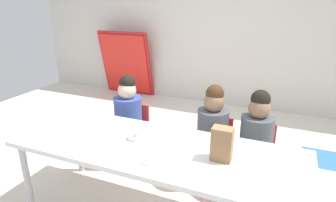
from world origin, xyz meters
The scene contains 11 objects.
ground_plane centered at (0.00, -0.01, -0.01)m, with size 6.66×4.41×0.02m.
back_wall centered at (0.00, 2.20, 1.36)m, with size 6.66×0.10×2.73m, color beige.
craft_table centered at (0.11, -0.56, 0.56)m, with size 2.05×0.72×0.61m.
seated_child_near_camera centered at (-0.46, 0.03, 0.55)m, with size 0.32×0.31×0.92m.
seated_child_middle_seat centered at (0.36, 0.03, 0.55)m, with size 0.34×0.34×0.92m.
seated_child_far_right centered at (0.72, 0.03, 0.55)m, with size 0.32×0.31×0.92m.
folded_activity_table centered at (-1.67, 2.00, 0.54)m, with size 0.90×0.29×1.09m.
paper_bag_brown centered at (0.57, -0.55, 0.72)m, with size 0.13×0.09×0.22m, color #9E754C.
paper_plate_near_edge centered at (-0.08, -0.52, 0.61)m, with size 0.18×0.18×0.01m, color white.
paper_plate_center_table centered at (0.16, -0.72, 0.61)m, with size 0.18×0.18×0.01m, color white.
donut_powdered_on_plate centered at (-0.08, -0.52, 0.63)m, with size 0.11×0.11×0.03m, color white.
Camera 1 is at (0.89, -2.18, 1.58)m, focal length 31.13 mm.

